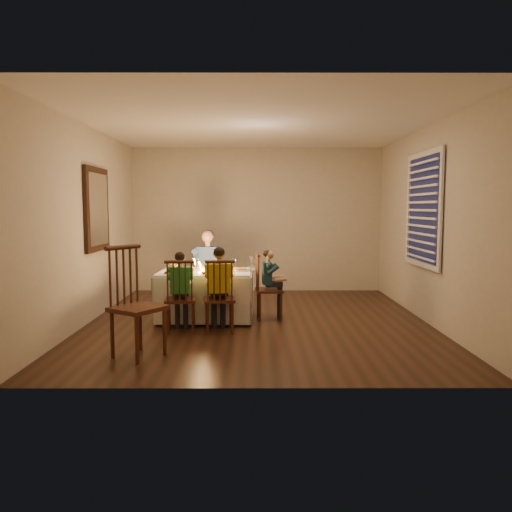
{
  "coord_description": "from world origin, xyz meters",
  "views": [
    {
      "loc": [
        -0.04,
        -6.6,
        1.53
      ],
      "look_at": [
        -0.02,
        0.15,
        0.87
      ],
      "focal_mm": 35.0,
      "sensor_mm": 36.0,
      "label": 1
    }
  ],
  "objects_px": {
    "child_yellow": "(219,331)",
    "dining_table": "(205,285)",
    "chair_end": "(269,319)",
    "serving_bowl": "(175,267)",
    "chair_near_left": "(181,332)",
    "adult": "(208,309)",
    "child_green": "(181,332)",
    "chair_extra": "(139,357)",
    "chair_near_right": "(219,331)",
    "child_teal": "(269,319)",
    "chair_adult": "(208,309)"
  },
  "relations": [
    {
      "from": "chair_extra",
      "to": "chair_end",
      "type": "bearing_deg",
      "value": -4.92
    },
    {
      "from": "dining_table",
      "to": "chair_near_left",
      "type": "height_order",
      "value": "dining_table"
    },
    {
      "from": "chair_near_right",
      "to": "child_green",
      "type": "xyz_separation_m",
      "value": [
        -0.47,
        -0.02,
        0.0
      ]
    },
    {
      "from": "chair_end",
      "to": "child_green",
      "type": "height_order",
      "value": "child_green"
    },
    {
      "from": "chair_extra",
      "to": "child_green",
      "type": "height_order",
      "value": "chair_extra"
    },
    {
      "from": "child_yellow",
      "to": "serving_bowl",
      "type": "relative_size",
      "value": 5.0
    },
    {
      "from": "chair_extra",
      "to": "child_green",
      "type": "xyz_separation_m",
      "value": [
        0.28,
        1.02,
        0.0
      ]
    },
    {
      "from": "child_green",
      "to": "serving_bowl",
      "type": "xyz_separation_m",
      "value": [
        -0.21,
        0.93,
        0.69
      ]
    },
    {
      "from": "dining_table",
      "to": "child_yellow",
      "type": "bearing_deg",
      "value": -69.83
    },
    {
      "from": "chair_adult",
      "to": "chair_extra",
      "type": "xyz_separation_m",
      "value": [
        -0.48,
        -2.41,
        0.0
      ]
    },
    {
      "from": "chair_adult",
      "to": "chair_end",
      "type": "height_order",
      "value": "same"
    },
    {
      "from": "chair_near_right",
      "to": "serving_bowl",
      "type": "bearing_deg",
      "value": -60.5
    },
    {
      "from": "chair_near_right",
      "to": "child_yellow",
      "type": "bearing_deg",
      "value": 180.0
    },
    {
      "from": "chair_near_left",
      "to": "child_green",
      "type": "xyz_separation_m",
      "value": [
        -0.0,
        0.0,
        0.0
      ]
    },
    {
      "from": "child_green",
      "to": "child_teal",
      "type": "relative_size",
      "value": 1.05
    },
    {
      "from": "adult",
      "to": "child_yellow",
      "type": "relative_size",
      "value": 1.14
    },
    {
      "from": "chair_near_right",
      "to": "chair_end",
      "type": "relative_size",
      "value": 1.0
    },
    {
      "from": "chair_near_left",
      "to": "child_yellow",
      "type": "height_order",
      "value": "child_yellow"
    },
    {
      "from": "dining_table",
      "to": "chair_extra",
      "type": "distance_m",
      "value": 1.86
    },
    {
      "from": "dining_table",
      "to": "child_green",
      "type": "height_order",
      "value": "dining_table"
    },
    {
      "from": "chair_adult",
      "to": "chair_extra",
      "type": "relative_size",
      "value": 0.79
    },
    {
      "from": "child_green",
      "to": "serving_bowl",
      "type": "bearing_deg",
      "value": -82.39
    },
    {
      "from": "child_green",
      "to": "child_yellow",
      "type": "distance_m",
      "value": 0.47
    },
    {
      "from": "dining_table",
      "to": "chair_near_left",
      "type": "distance_m",
      "value": 0.88
    },
    {
      "from": "child_teal",
      "to": "serving_bowl",
      "type": "distance_m",
      "value": 1.51
    },
    {
      "from": "dining_table",
      "to": "chair_adult",
      "type": "height_order",
      "value": "dining_table"
    },
    {
      "from": "dining_table",
      "to": "serving_bowl",
      "type": "bearing_deg",
      "value": 154.98
    },
    {
      "from": "dining_table",
      "to": "child_green",
      "type": "distance_m",
      "value": 0.88
    },
    {
      "from": "child_teal",
      "to": "child_green",
      "type": "bearing_deg",
      "value": 118.17
    },
    {
      "from": "chair_end",
      "to": "serving_bowl",
      "type": "relative_size",
      "value": 4.31
    },
    {
      "from": "chair_end",
      "to": "chair_extra",
      "type": "xyz_separation_m",
      "value": [
        -1.39,
        -1.73,
        0.0
      ]
    },
    {
      "from": "serving_bowl",
      "to": "chair_end",
      "type": "bearing_deg",
      "value": -9.34
    },
    {
      "from": "chair_end",
      "to": "serving_bowl",
      "type": "distance_m",
      "value": 1.51
    },
    {
      "from": "chair_end",
      "to": "child_yellow",
      "type": "xyz_separation_m",
      "value": [
        -0.64,
        -0.69,
        0.0
      ]
    },
    {
      "from": "dining_table",
      "to": "child_yellow",
      "type": "height_order",
      "value": "dining_table"
    },
    {
      "from": "chair_end",
      "to": "child_yellow",
      "type": "distance_m",
      "value": 0.94
    },
    {
      "from": "chair_near_left",
      "to": "chair_end",
      "type": "height_order",
      "value": "same"
    },
    {
      "from": "child_yellow",
      "to": "dining_table",
      "type": "bearing_deg",
      "value": -78.53
    },
    {
      "from": "dining_table",
      "to": "child_yellow",
      "type": "distance_m",
      "value": 0.87
    },
    {
      "from": "chair_near_right",
      "to": "child_green",
      "type": "relative_size",
      "value": 0.91
    },
    {
      "from": "chair_near_left",
      "to": "chair_adult",
      "type": "bearing_deg",
      "value": -103.61
    },
    {
      "from": "chair_near_left",
      "to": "adult",
      "type": "distance_m",
      "value": 1.41
    },
    {
      "from": "chair_near_left",
      "to": "child_green",
      "type": "bearing_deg",
      "value": -5.28
    },
    {
      "from": "chair_extra",
      "to": "child_teal",
      "type": "distance_m",
      "value": 2.22
    },
    {
      "from": "chair_extra",
      "to": "adult",
      "type": "distance_m",
      "value": 2.46
    },
    {
      "from": "chair_end",
      "to": "adult",
      "type": "bearing_deg",
      "value": 48.5
    },
    {
      "from": "chair_extra",
      "to": "child_yellow",
      "type": "xyz_separation_m",
      "value": [
        0.75,
        1.04,
        0.0
      ]
    },
    {
      "from": "chair_near_left",
      "to": "chair_end",
      "type": "distance_m",
      "value": 1.32
    },
    {
      "from": "chair_adult",
      "to": "child_yellow",
      "type": "xyz_separation_m",
      "value": [
        0.27,
        -1.37,
        0.0
      ]
    },
    {
      "from": "chair_end",
      "to": "child_yellow",
      "type": "bearing_deg",
      "value": 132.86
    }
  ]
}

